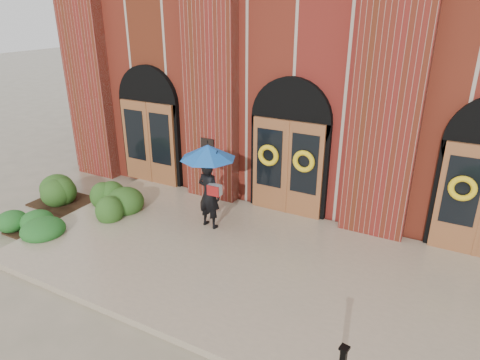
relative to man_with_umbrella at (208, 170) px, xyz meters
The scene contains 6 objects.
ground 2.39m from the man_with_umbrella, 38.85° to the right, with size 90.00×90.00×0.00m, color gray.
landing 2.27m from the man_with_umbrella, 34.77° to the right, with size 10.00×5.30×0.15m, color tan.
church_building 8.03m from the man_with_umbrella, 80.05° to the left, with size 16.20×12.53×7.00m.
man_with_umbrella is the anchor object (origin of this frame).
hedge_wall_left 4.10m from the man_with_umbrella, behind, with size 2.83×1.13×0.73m, color #274C19.
hedge_front_left 4.44m from the man_with_umbrella, 152.96° to the right, with size 1.37×1.17×0.48m, color #1C541D.
Camera 1 is at (3.79, -6.90, 5.30)m, focal length 32.00 mm.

